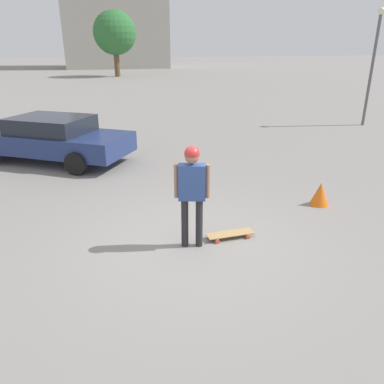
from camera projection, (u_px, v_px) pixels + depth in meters
ground_plane at (192, 245)px, 6.38m from camera, size 220.00×220.00×0.00m
person at (192, 185)px, 5.98m from camera, size 0.56×0.31×1.74m
skateboard at (230, 234)px, 6.61m from camera, size 0.86×0.32×0.09m
car_parked_near at (50, 138)px, 10.83m from camera, size 4.94×4.04×1.30m
tree_distant at (115, 33)px, 39.29m from camera, size 4.50×4.50×6.69m
traffic_cone at (320, 194)px, 7.93m from camera, size 0.40×0.40×0.49m
lamp_post at (374, 57)px, 15.04m from camera, size 0.28×0.28×4.56m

